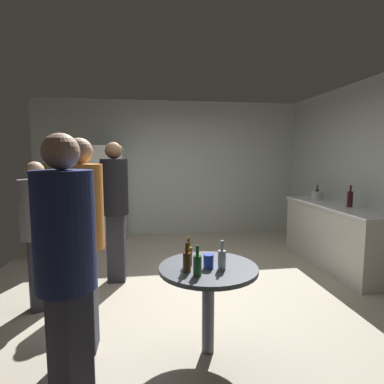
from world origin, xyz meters
name	(u,v)px	position (x,y,z in m)	size (l,w,h in m)	color
ground_plane	(187,288)	(0.00, 0.00, -0.05)	(5.20, 5.20, 0.10)	#B2A893
wall_back	(171,169)	(0.00, 2.63, 1.35)	(5.32, 0.06, 2.70)	beige
wall_side_right	(382,176)	(2.63, 0.00, 1.35)	(0.06, 5.20, 2.70)	beige
refrigerator	(105,194)	(-1.26, 2.20, 0.90)	(0.70, 0.68, 1.80)	white
kitchen_counter	(336,235)	(2.28, 0.41, 0.45)	(0.64, 2.07, 0.90)	beige
kettle	(317,196)	(2.23, 0.91, 0.97)	(0.24, 0.17, 0.18)	#B2B2B7
wine_bottle_on_counter	(350,199)	(2.34, 0.22, 1.02)	(0.08, 0.08, 0.31)	#3F141E
beer_bottle_on_counter	(317,193)	(2.36, 1.12, 0.98)	(0.06, 0.06, 0.23)	#593314
foreground_table	(208,279)	(0.00, -1.39, 0.63)	(0.80, 0.80, 0.73)	#4C515B
beer_bottle_amber	(189,255)	(-0.16, -1.34, 0.82)	(0.06, 0.06, 0.23)	#8C5919
beer_bottle_brown	(187,261)	(-0.19, -1.48, 0.82)	(0.06, 0.06, 0.23)	#593314
beer_bottle_green	(197,265)	(-0.12, -1.57, 0.82)	(0.06, 0.06, 0.23)	#26662D
beer_bottle_clear	(222,259)	(0.09, -1.46, 0.82)	(0.06, 0.06, 0.23)	silver
plastic_cup_blue	(208,261)	(-0.01, -1.42, 0.79)	(0.08, 0.08, 0.11)	blue
person_in_gray_shirt	(38,225)	(-1.61, -0.41, 0.91)	(0.45, 0.45, 1.56)	#2D2D38
person_in_olive_shirt	(56,196)	(-1.88, 1.25, 1.00)	(0.42, 0.42, 1.71)	#2D2D38
person_in_black_shirt	(115,201)	(-0.89, 0.23, 1.05)	(0.35, 0.35, 1.79)	#2D2D38
person_in_navy_shirt	(66,260)	(-0.95, -1.97, 1.03)	(0.48, 0.48, 1.75)	#2D2D38
person_in_orange_shirt	(83,229)	(-1.00, -1.21, 1.04)	(0.34, 0.34, 1.76)	#2D2D38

